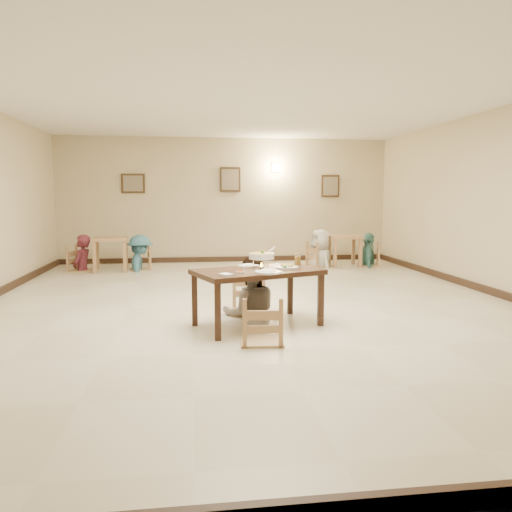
{
  "coord_description": "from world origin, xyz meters",
  "views": [
    {
      "loc": [
        -0.9,
        -7.2,
        1.6
      ],
      "look_at": [
        -0.0,
        -0.52,
        0.79
      ],
      "focal_mm": 35.0,
      "sensor_mm": 36.0,
      "label": 1
    }
  ],
  "objects": [
    {
      "name": "bg_chair_ll",
      "position": [
        -3.19,
        3.79,
        0.52
      ],
      "size": [
        0.49,
        0.49,
        1.05
      ],
      "rotation": [
        0.0,
        0.0,
        1.32
      ],
      "color": "tan",
      "rests_on": "floor"
    },
    {
      "name": "ceiling",
      "position": [
        0.0,
        0.0,
        3.0
      ],
      "size": [
        10.0,
        10.0,
        0.0
      ],
      "primitive_type": "plane",
      "color": "white",
      "rests_on": "wall_back"
    },
    {
      "name": "wall_front",
      "position": [
        0.0,
        -5.0,
        1.5
      ],
      "size": [
        10.0,
        0.0,
        10.0
      ],
      "primitive_type": "plane",
      "rotation": [
        -1.57,
        0.0,
        0.0
      ],
      "color": "beige",
      "rests_on": "floor"
    },
    {
      "name": "rice_plate_far",
      "position": [
        -0.16,
        -0.95,
        0.72
      ],
      "size": [
        0.27,
        0.27,
        0.06
      ],
      "color": "white",
      "rests_on": "main_table"
    },
    {
      "name": "bg_table_left",
      "position": [
        -2.58,
        3.73,
        0.59
      ],
      "size": [
        0.79,
        0.79,
        0.73
      ],
      "rotation": [
        0.0,
        0.0,
        0.09
      ],
      "color": "tan",
      "rests_on": "floor"
    },
    {
      "name": "main_table",
      "position": [
        -0.07,
        -1.2,
        0.62
      ],
      "size": [
        1.7,
        1.31,
        0.7
      ],
      "rotation": [
        0.0,
        0.0,
        0.35
      ],
      "color": "#372015",
      "rests_on": "floor"
    },
    {
      "name": "chili_dish",
      "position": [
        -0.31,
        -1.44,
        0.72
      ],
      "size": [
        0.1,
        0.1,
        0.02
      ],
      "color": "white",
      "rests_on": "main_table"
    },
    {
      "name": "napkin_cutlery",
      "position": [
        -0.49,
        -1.64,
        0.72
      ],
      "size": [
        0.2,
        0.23,
        0.03
      ],
      "color": "white",
      "rests_on": "main_table"
    },
    {
      "name": "wall_back",
      "position": [
        0.0,
        5.0,
        1.5
      ],
      "size": [
        10.0,
        0.0,
        10.0
      ],
      "primitive_type": "plane",
      "rotation": [
        1.57,
        0.0,
        0.0
      ],
      "color": "beige",
      "rests_on": "floor"
    },
    {
      "name": "floor",
      "position": [
        0.0,
        0.0,
        0.0
      ],
      "size": [
        10.0,
        10.0,
        0.0
      ],
      "primitive_type": "plane",
      "color": "beige",
      "rests_on": "ground"
    },
    {
      "name": "wall_sconce",
      "position": [
        1.2,
        4.96,
        2.3
      ],
      "size": [
        0.16,
        0.05,
        0.22
      ],
      "primitive_type": "cube",
      "color": "#FFD88C",
      "rests_on": "wall_back"
    },
    {
      "name": "bg_diner_b",
      "position": [
        -1.97,
        3.8,
        0.77
      ],
      "size": [
        0.65,
        1.04,
        1.54
      ],
      "primitive_type": "imported",
      "rotation": [
        0.0,
        0.0,
        1.65
      ],
      "color": "teal",
      "rests_on": "floor"
    },
    {
      "name": "bg_chair_rl",
      "position": [
        2.08,
        3.87,
        0.53
      ],
      "size": [
        0.5,
        0.5,
        1.07
      ],
      "rotation": [
        0.0,
        0.0,
        1.92
      ],
      "color": "tan",
      "rests_on": "floor"
    },
    {
      "name": "baseboard_back",
      "position": [
        0.0,
        4.97,
        0.06
      ],
      "size": [
        8.0,
        0.06,
        0.12
      ],
      "primitive_type": "cube",
      "color": "black",
      "rests_on": "floor"
    },
    {
      "name": "baseboard_front",
      "position": [
        0.0,
        -4.97,
        0.06
      ],
      "size": [
        8.0,
        0.06,
        0.12
      ],
      "primitive_type": "cube",
      "color": "black",
      "rests_on": "floor"
    },
    {
      "name": "picture_b",
      "position": [
        0.1,
        4.96,
        2.0
      ],
      "size": [
        0.5,
        0.04,
        0.6
      ],
      "color": "#372516",
      "rests_on": "wall_back"
    },
    {
      "name": "fried_plate",
      "position": [
        0.3,
        -1.18,
        0.73
      ],
      "size": [
        0.28,
        0.28,
        0.06
      ],
      "color": "white",
      "rests_on": "main_table"
    },
    {
      "name": "curry_warmer",
      "position": [
        -0.02,
        -1.19,
        0.87
      ],
      "size": [
        0.35,
        0.31,
        0.28
      ],
      "color": "silver",
      "rests_on": "main_table"
    },
    {
      "name": "bg_diner_c",
      "position": [
        2.08,
        3.87,
        0.85
      ],
      "size": [
        0.73,
        0.94,
        1.69
      ],
      "primitive_type": "imported",
      "rotation": [
        0.0,
        0.0,
        4.96
      ],
      "color": "silver",
      "rests_on": "floor"
    },
    {
      "name": "drink_glass",
      "position": [
        0.49,
        -0.9,
        0.78
      ],
      "size": [
        0.08,
        0.08,
        0.16
      ],
      "color": "white",
      "rests_on": "main_table"
    },
    {
      "name": "chair_near",
      "position": [
        -0.13,
        -1.91,
        0.49
      ],
      "size": [
        0.46,
        0.46,
        0.99
      ],
      "rotation": [
        0.0,
        0.0,
        3.05
      ],
      "color": "tan",
      "rests_on": "floor"
    },
    {
      "name": "baseboard_right",
      "position": [
        3.97,
        0.0,
        0.06
      ],
      "size": [
        0.06,
        10.0,
        0.12
      ],
      "primitive_type": "cube",
      "color": "black",
      "rests_on": "floor"
    },
    {
      "name": "bg_chair_rr",
      "position": [
        3.19,
        3.78,
        0.52
      ],
      "size": [
        0.49,
        0.49,
        1.04
      ],
      "rotation": [
        0.0,
        0.0,
        -1.87
      ],
      "color": "tan",
      "rests_on": "floor"
    },
    {
      "name": "bg_diner_a",
      "position": [
        -3.19,
        3.79,
        0.78
      ],
      "size": [
        0.5,
        0.64,
        1.57
      ],
      "primitive_type": "imported",
      "rotation": [
        0.0,
        0.0,
        4.47
      ],
      "color": "#5B202D",
      "rests_on": "floor"
    },
    {
      "name": "bg_diner_d",
      "position": [
        3.19,
        3.78,
        0.76
      ],
      "size": [
        0.61,
        0.96,
        1.53
      ],
      "primitive_type": "imported",
      "rotation": [
        0.0,
        0.0,
        1.29
      ],
      "color": "teal",
      "rests_on": "floor"
    },
    {
      "name": "bg_table_right",
      "position": [
        2.63,
        3.82,
        0.57
      ],
      "size": [
        0.74,
        0.74,
        0.7
      ],
      "rotation": [
        0.0,
        0.0,
        -0.05
      ],
      "color": "tan",
      "rests_on": "floor"
    },
    {
      "name": "rice_plate_near",
      "position": [
        0.01,
        -1.5,
        0.72
      ],
      "size": [
        0.31,
        0.31,
        0.07
      ],
      "color": "white",
      "rests_on": "main_table"
    },
    {
      "name": "main_diner",
      "position": [
        -0.09,
        -0.6,
        0.79
      ],
      "size": [
        0.77,
        0.61,
        1.57
      ],
      "primitive_type": "imported",
      "rotation": [
        0.0,
        0.0,
        3.13
      ],
      "color": "gray",
      "rests_on": "floor"
    },
    {
      "name": "chair_far",
      "position": [
        -0.09,
        -0.5,
        0.53
      ],
      "size": [
        0.5,
        0.5,
        1.07
      ],
      "rotation": [
        0.0,
        0.0,
        -0.1
      ],
      "color": "tan",
      "rests_on": "floor"
    },
    {
      "name": "picture_c",
      "position": [
        2.6,
        4.96,
        1.85
      ],
      "size": [
        0.45,
        0.04,
        0.55
      ],
      "color": "#372516",
      "rests_on": "wall_back"
    },
    {
      "name": "wall_right",
      "position": [
        4.0,
        0.0,
        1.5
      ],
      "size": [
        0.0,
        10.0,
        10.0
      ],
      "primitive_type": "plane",
      "rotation": [
        1.57,
        0.0,
        -1.57
      ],
      "color": "beige",
      "rests_on": "floor"
    },
    {
      "name": "bg_chair_lr",
      "position": [
        -1.97,
        3.8,
        0.46
      ],
      "size": [
        0.43,
        0.43,
        0.92
      ],
      "rotation": [
        0.0,
        0.0,
        -1.39
      ],
      "color": "tan",
      "rests_on": "floor"
    },
    {
      "name": "picture_a",
      "position": [
        -2.2,
        4.96,
        1.9
      ],
      "size": [
        0.55,
        0.04,
        0.45
      ],
      "color": "#372516",
      "rests_on": "wall_back"
    }
  ]
}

